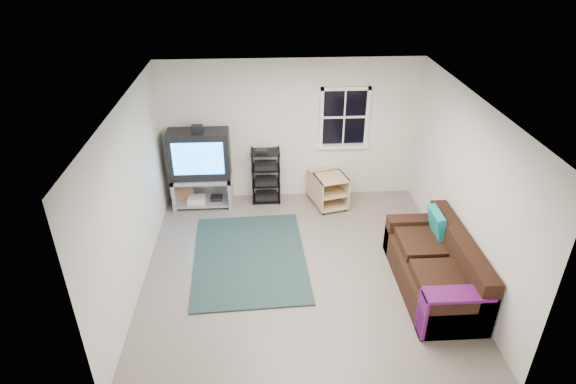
{
  "coord_description": "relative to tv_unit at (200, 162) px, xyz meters",
  "views": [
    {
      "loc": [
        -0.52,
        -5.75,
        4.54
      ],
      "look_at": [
        -0.16,
        0.4,
        1.1
      ],
      "focal_mm": 30.0,
      "sensor_mm": 36.0,
      "label": 1
    }
  ],
  "objects": [
    {
      "name": "tv_unit",
      "position": [
        0.0,
        0.0,
        0.0
      ],
      "size": [
        1.06,
        0.53,
        1.56
      ],
      "color": "#A6A6AE",
      "rests_on": "ground"
    },
    {
      "name": "side_table_left",
      "position": [
        2.31,
        -0.2,
        -0.52
      ],
      "size": [
        0.64,
        0.64,
        0.62
      ],
      "rotation": [
        0.0,
        0.0,
        0.24
      ],
      "color": "tan",
      "rests_on": "ground"
    },
    {
      "name": "sofa",
      "position": [
        3.48,
        -2.55,
        -0.53
      ],
      "size": [
        0.9,
        2.03,
        0.93
      ],
      "color": "black",
      "rests_on": "ground"
    },
    {
      "name": "shag_rug",
      "position": [
        0.86,
        -1.71,
        -0.84
      ],
      "size": [
        1.81,
        2.42,
        0.03
      ],
      "primitive_type": "cube",
      "rotation": [
        0.0,
        0.0,
        0.05
      ],
      "color": "black",
      "rests_on": "ground"
    },
    {
      "name": "room",
      "position": [
        2.57,
        0.25,
        0.62
      ],
      "size": [
        4.6,
        4.62,
        4.6
      ],
      "color": "slate",
      "rests_on": "ground"
    },
    {
      "name": "paper_bag",
      "position": [
        -0.36,
        0.13,
        -0.63
      ],
      "size": [
        0.36,
        0.28,
        0.44
      ],
      "primitive_type": "cube",
      "rotation": [
        0.0,
        0.0,
        0.29
      ],
      "color": "#A5744A",
      "rests_on": "ground"
    },
    {
      "name": "av_rack",
      "position": [
        1.16,
        0.08,
        -0.4
      ],
      "size": [
        0.52,
        0.38,
        1.04
      ],
      "color": "black",
      "rests_on": "ground"
    },
    {
      "name": "side_table_right",
      "position": [
        2.23,
        0.03,
        -0.52
      ],
      "size": [
        0.65,
        0.65,
        0.6
      ],
      "rotation": [
        0.0,
        0.0,
        0.31
      ],
      "color": "tan",
      "rests_on": "ground"
    }
  ]
}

